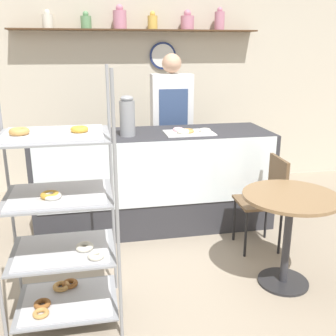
{
  "coord_description": "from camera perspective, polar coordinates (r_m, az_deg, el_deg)",
  "views": [
    {
      "loc": [
        -0.6,
        -2.69,
        1.8
      ],
      "look_at": [
        0.0,
        0.4,
        0.84
      ],
      "focal_mm": 42.0,
      "sensor_mm": 36.0,
      "label": 1
    }
  ],
  "objects": [
    {
      "name": "donut_tray_counter",
      "position": [
        3.93,
        3.03,
        5.28
      ],
      "size": [
        0.48,
        0.33,
        0.05
      ],
      "color": "white",
      "rests_on": "display_counter"
    },
    {
      "name": "back_wall",
      "position": [
        5.24,
        -4.47,
        12.15
      ],
      "size": [
        10.0,
        0.3,
        2.7
      ],
      "color": "beige",
      "rests_on": "ground_plane"
    },
    {
      "name": "ground_plane",
      "position": [
        3.29,
        1.37,
        -16.16
      ],
      "size": [
        14.0,
        14.0,
        0.0
      ],
      "primitive_type": "plane",
      "color": "gray"
    },
    {
      "name": "person_worker",
      "position": [
        4.65,
        0.52,
        6.51
      ],
      "size": [
        0.47,
        0.23,
        1.75
      ],
      "color": "#282833",
      "rests_on": "ground_plane"
    },
    {
      "name": "cafe_chair",
      "position": [
        3.71,
        14.24,
        -3.63
      ],
      "size": [
        0.39,
        0.39,
        0.86
      ],
      "rotation": [
        0.0,
        0.0,
        4.68
      ],
      "color": "black",
      "rests_on": "ground_plane"
    },
    {
      "name": "pastry_rack",
      "position": [
        2.66,
        -15.32,
        -7.73
      ],
      "size": [
        0.72,
        0.58,
        1.7
      ],
      "color": "gray",
      "rests_on": "ground_plane"
    },
    {
      "name": "coffee_carafe",
      "position": [
        3.8,
        -5.93,
        7.47
      ],
      "size": [
        0.15,
        0.15,
        0.39
      ],
      "color": "gray",
      "rests_on": "display_counter"
    },
    {
      "name": "display_counter",
      "position": [
        4.08,
        -1.96,
        -1.69
      ],
      "size": [
        2.37,
        0.77,
        0.99
      ],
      "color": "#333338",
      "rests_on": "ground_plane"
    },
    {
      "name": "cafe_table",
      "position": [
        3.15,
        17.17,
        -6.89
      ],
      "size": [
        0.72,
        0.72,
        0.75
      ],
      "color": "#262628",
      "rests_on": "ground_plane"
    }
  ]
}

